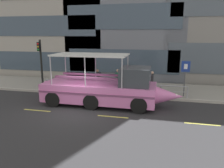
% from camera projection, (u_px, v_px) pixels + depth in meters
% --- Properties ---
extents(ground_plane, '(120.00, 120.00, 0.00)m').
position_uv_depth(ground_plane, '(79.00, 109.00, 13.90)').
color(ground_plane, '#2B2B2D').
extents(sidewalk, '(32.00, 4.80, 0.18)m').
position_uv_depth(sidewalk, '(102.00, 87.00, 19.20)').
color(sidewalk, gray).
rests_on(sidewalk, ground_plane).
extents(curb_edge, '(32.00, 0.18, 0.18)m').
position_uv_depth(curb_edge, '(94.00, 94.00, 16.84)').
color(curb_edge, '#B2ADA3').
rests_on(curb_edge, ground_plane).
extents(lane_centreline, '(25.80, 0.12, 0.01)m').
position_uv_depth(lane_centreline, '(73.00, 113.00, 13.08)').
color(lane_centreline, '#DBD64C').
rests_on(lane_centreline, ground_plane).
extents(curb_guardrail, '(11.08, 0.09, 0.84)m').
position_uv_depth(curb_guardrail, '(112.00, 86.00, 16.72)').
color(curb_guardrail, '#9EA0A8').
rests_on(curb_guardrail, sidewalk).
extents(traffic_light_pole, '(0.24, 0.46, 4.00)m').
position_uv_depth(traffic_light_pole, '(41.00, 59.00, 17.87)').
color(traffic_light_pole, black).
rests_on(traffic_light_pole, sidewalk).
extents(parking_sign, '(0.60, 0.12, 2.57)m').
position_uv_depth(parking_sign, '(185.00, 73.00, 15.64)').
color(parking_sign, '#4C4F54').
rests_on(parking_sign, sidewalk).
extents(duck_tour_boat, '(9.21, 2.59, 3.35)m').
position_uv_depth(duck_tour_boat, '(107.00, 89.00, 14.43)').
color(duck_tour_boat, pink).
rests_on(duck_tour_boat, ground_plane).
extents(pedestrian_near_bow, '(0.23, 0.48, 1.67)m').
position_uv_depth(pedestrian_near_bow, '(152.00, 80.00, 16.85)').
color(pedestrian_near_bow, '#47423D').
rests_on(pedestrian_near_bow, sidewalk).
extents(pedestrian_mid_left, '(0.38, 0.38, 1.74)m').
position_uv_depth(pedestrian_mid_left, '(118.00, 78.00, 17.33)').
color(pedestrian_mid_left, '#1E2338').
rests_on(pedestrian_mid_left, sidewalk).
extents(pedestrian_mid_right, '(0.46, 0.22, 1.60)m').
position_uv_depth(pedestrian_mid_right, '(98.00, 77.00, 18.16)').
color(pedestrian_mid_right, black).
rests_on(pedestrian_mid_right, sidewalk).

